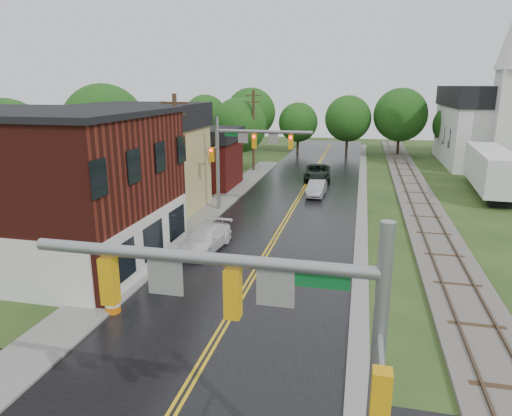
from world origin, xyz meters
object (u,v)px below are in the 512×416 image
(traffic_signal_far, at_px, (245,148))
(tree_left_b, at_px, (106,128))
(brick_building, at_px, (31,186))
(traffic_signal_near, at_px, (270,322))
(semi_trailer, at_px, (490,168))
(utility_pole_c, at_px, (254,129))
(tree_left_c, at_px, (180,133))
(utility_pole_b, at_px, (177,160))
(construction_barrel, at_px, (112,300))
(suv_dark, at_px, (318,172))
(church, at_px, (493,117))
(pickup_white, at_px, (205,239))
(sedan_silver, at_px, (317,189))
(tree_left_e, at_px, (240,127))
(tree_left_a, at_px, (7,148))

(traffic_signal_far, bearing_deg, tree_left_b, 161.19)
(brick_building, relative_size, traffic_signal_near, 1.95)
(brick_building, distance_m, semi_trailer, 36.82)
(utility_pole_c, relative_size, tree_left_c, 1.18)
(semi_trailer, bearing_deg, utility_pole_c, 164.96)
(traffic_signal_far, distance_m, utility_pole_b, 6.01)
(tree_left_b, bearing_deg, construction_barrel, -59.60)
(semi_trailer, bearing_deg, utility_pole_b, -145.79)
(traffic_signal_far, distance_m, suv_dark, 14.82)
(traffic_signal_far, bearing_deg, traffic_signal_near, -74.48)
(tree_left_c, bearing_deg, tree_left_b, -116.56)
(church, distance_m, construction_barrel, 50.65)
(pickup_white, bearing_deg, brick_building, -154.08)
(suv_dark, distance_m, sedan_silver, 7.11)
(tree_left_e, relative_size, semi_trailer, 0.64)
(brick_building, xyz_separation_m, traffic_signal_near, (15.96, -13.00, 0.82))
(tree_left_c, xyz_separation_m, construction_barrel, (8.85, -29.90, -3.94))
(utility_pole_c, xyz_separation_m, tree_left_c, (-7.05, -4.10, -0.21))
(traffic_signal_far, bearing_deg, semi_trailer, 28.47)
(traffic_signal_near, bearing_deg, church, 72.28)
(tree_left_c, relative_size, tree_left_e, 0.94)
(traffic_signal_near, height_order, utility_pole_c, utility_pole_c)
(tree_left_b, distance_m, semi_trailer, 34.90)
(tree_left_a, bearing_deg, suv_dark, 42.11)
(church, bearing_deg, utility_pole_b, -130.18)
(brick_building, bearing_deg, traffic_signal_far, 53.08)
(brick_building, distance_m, utility_pole_b, 9.03)
(suv_dark, bearing_deg, utility_pole_b, -116.19)
(sedan_silver, relative_size, construction_barrel, 3.59)
(sedan_silver, distance_m, semi_trailer, 15.67)
(sedan_silver, xyz_separation_m, construction_barrel, (-6.42, -23.48, -0.10))
(suv_dark, height_order, pickup_white, suv_dark)
(brick_building, distance_m, tree_left_e, 31.12)
(tree_left_a, height_order, semi_trailer, tree_left_a)
(tree_left_e, xyz_separation_m, semi_trailer, (25.24, -8.13, -2.47))
(suv_dark, bearing_deg, tree_left_c, 178.67)
(tree_left_b, bearing_deg, tree_left_e, 57.26)
(suv_dark, bearing_deg, traffic_signal_far, -111.39)
(traffic_signal_far, xyz_separation_m, tree_left_a, (-16.38, -5.10, 0.14))
(tree_left_c, height_order, sedan_silver, tree_left_c)
(traffic_signal_near, distance_m, tree_left_e, 45.59)
(utility_pole_b, xyz_separation_m, semi_trailer, (23.19, 15.77, -2.38))
(utility_pole_b, bearing_deg, traffic_signal_near, -62.81)
(utility_pole_b, relative_size, utility_pole_c, 1.00)
(sedan_silver, relative_size, pickup_white, 0.85)
(tree_left_b, height_order, tree_left_e, tree_left_b)
(traffic_signal_near, relative_size, sedan_silver, 1.79)
(traffic_signal_far, height_order, tree_left_a, tree_left_a)
(suv_dark, bearing_deg, utility_pole_c, 151.73)
(utility_pole_c, xyz_separation_m, pickup_white, (3.13, -25.79, -4.02))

